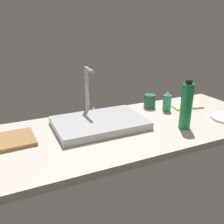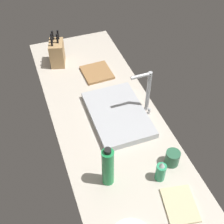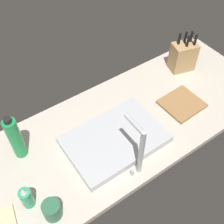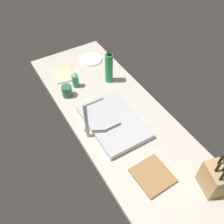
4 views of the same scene
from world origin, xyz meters
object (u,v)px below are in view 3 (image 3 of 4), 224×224
(water_bottle, at_px, (15,138))
(faucet, at_px, (139,149))
(soap_bottle, at_px, (27,198))
(knife_block, at_px, (183,56))
(coffee_mug, at_px, (52,210))
(cutting_board, at_px, (182,104))
(sink_basin, at_px, (115,139))

(water_bottle, bearing_deg, faucet, 136.16)
(faucet, xyz_separation_m, soap_bottle, (0.48, -0.13, -0.11))
(faucet, height_order, knife_block, faucet)
(knife_block, xyz_separation_m, water_bottle, (1.07, 0.02, 0.03))
(knife_block, relative_size, coffee_mug, 2.79)
(faucet, relative_size, cutting_board, 1.41)
(knife_block, xyz_separation_m, coffee_mug, (1.08, 0.38, -0.05))
(sink_basin, relative_size, soap_bottle, 3.61)
(knife_block, height_order, water_bottle, water_bottle)
(faucet, distance_m, coffee_mug, 0.43)
(soap_bottle, xyz_separation_m, coffee_mug, (-0.06, 0.10, -0.01))
(soap_bottle, distance_m, coffee_mug, 0.12)
(soap_bottle, relative_size, water_bottle, 0.51)
(water_bottle, bearing_deg, cutting_board, 166.00)
(coffee_mug, bearing_deg, cutting_board, -170.62)
(soap_bottle, bearing_deg, faucet, 164.73)
(cutting_board, bearing_deg, soap_bottle, 2.62)
(water_bottle, xyz_separation_m, coffee_mug, (0.01, 0.36, -0.08))
(water_bottle, bearing_deg, soap_bottle, 73.81)
(cutting_board, relative_size, coffee_mug, 2.38)
(cutting_board, distance_m, coffee_mug, 0.88)
(faucet, height_order, cutting_board, faucet)
(sink_basin, relative_size, cutting_board, 2.29)
(soap_bottle, bearing_deg, sink_basin, -173.93)
(knife_block, distance_m, water_bottle, 1.07)
(water_bottle, relative_size, coffee_mug, 2.99)
(sink_basin, bearing_deg, faucet, 87.98)
(knife_block, bearing_deg, faucet, 46.88)
(faucet, distance_m, soap_bottle, 0.51)
(cutting_board, height_order, coffee_mug, coffee_mug)
(soap_bottle, bearing_deg, knife_block, -166.51)
(knife_block, bearing_deg, sink_basin, 34.31)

